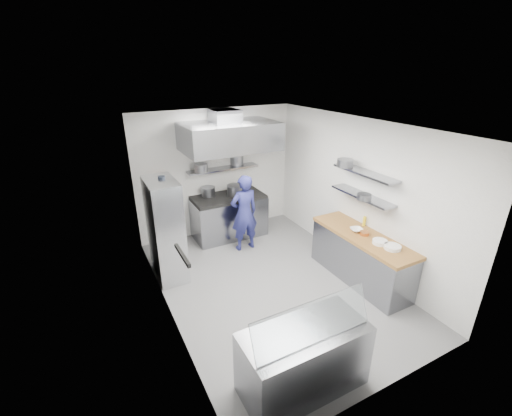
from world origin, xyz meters
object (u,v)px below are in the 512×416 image
chef (244,213)px  wire_rack (166,230)px  gas_range (229,217)px  display_case (303,359)px

chef → wire_rack: wire_rack is taller
gas_range → display_case: (-0.84, -4.10, -0.03)m
gas_range → chef: (0.04, -0.71, 0.36)m
chef → wire_rack: (-1.67, -0.25, 0.11)m
wire_rack → chef: bearing=8.6°
gas_range → chef: chef is taller
gas_range → wire_rack: 1.95m
gas_range → display_case: 4.18m
gas_range → chef: bearing=-86.6°
display_case → chef: bearing=75.5°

